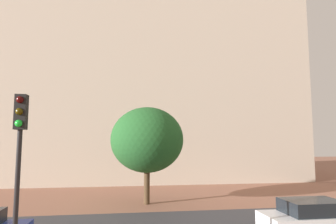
{
  "coord_description": "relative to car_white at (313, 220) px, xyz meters",
  "views": [
    {
      "loc": [
        -1.96,
        -2.8,
        3.8
      ],
      "look_at": [
        -0.08,
        10.3,
        5.2
      ],
      "focal_mm": 31.01,
      "sensor_mm": 36.0,
      "label": 1
    }
  ],
  "objects": [
    {
      "name": "tree_curb_far",
      "position": [
        -6.12,
        7.49,
        3.26
      ],
      "size": [
        4.6,
        4.6,
        6.06
      ],
      "color": "#4C3823",
      "rests_on": "ground_plane"
    },
    {
      "name": "traffic_light_pole",
      "position": [
        -10.12,
        -3.21,
        2.77
      ],
      "size": [
        0.28,
        0.34,
        5.03
      ],
      "color": "black",
      "rests_on": "ground_plane"
    },
    {
      "name": "landmark_building",
      "position": [
        -4.34,
        20.99,
        10.65
      ],
      "size": [
        29.6,
        12.21,
        35.49
      ],
      "color": "beige",
      "rests_on": "ground_plane"
    },
    {
      "name": "car_white",
      "position": [
        0.0,
        0.0,
        0.0
      ],
      "size": [
        4.03,
        2.06,
        1.51
      ],
      "color": "silver",
      "rests_on": "ground_plane"
    }
  ]
}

